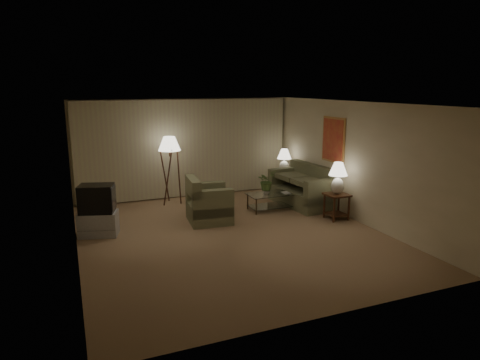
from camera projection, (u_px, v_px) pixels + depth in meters
name	position (u px, v px, depth m)	size (l,w,h in m)	color
ground	(231.00, 235.00, 8.91)	(7.00, 7.00, 0.00)	#926E50
room_shell	(208.00, 142.00, 9.90)	(6.04, 7.02, 2.72)	beige
sofa	(301.00, 189.00, 11.04)	(2.00, 1.24, 0.82)	#737653
armchair	(209.00, 204.00, 9.70)	(1.15, 1.11, 0.82)	#737653
side_table_near	(337.00, 202.00, 9.87)	(0.50, 0.50, 0.60)	#331B0E
side_table_far	(284.00, 180.00, 12.22)	(0.49, 0.41, 0.60)	#331B0E
table_lamp_near	(338.00, 175.00, 9.74)	(0.43, 0.43, 0.74)	white
table_lamp_far	(284.00, 159.00, 12.09)	(0.40, 0.40, 0.69)	white
coffee_table	(272.00, 199.00, 10.64)	(1.21, 0.66, 0.41)	silver
tv_cabinet	(98.00, 224.00, 8.81)	(0.87, 0.67, 0.50)	#AFAFB2
crt_tv	(97.00, 199.00, 8.70)	(0.78, 0.65, 0.57)	black
floor_lamp	(170.00, 169.00, 11.07)	(0.57, 0.57, 1.76)	#331B0E
ottoman	(213.00, 202.00, 10.72)	(0.56, 0.56, 0.37)	#B2693C
vase	(266.00, 191.00, 10.54)	(0.16, 0.16, 0.16)	white
flowers	(266.00, 178.00, 10.47)	(0.44, 0.38, 0.49)	#527735
book	(283.00, 193.00, 10.61)	(0.18, 0.24, 0.02)	olive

